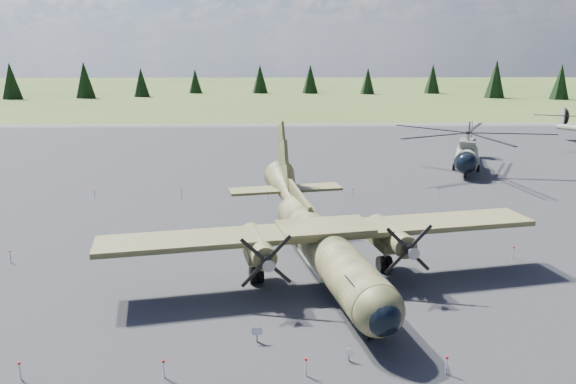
{
  "coord_description": "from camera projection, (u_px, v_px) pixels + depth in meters",
  "views": [
    {
      "loc": [
        0.74,
        -34.66,
        13.47
      ],
      "look_at": [
        1.6,
        2.0,
        4.15
      ],
      "focal_mm": 35.0,
      "sensor_mm": 36.0,
      "label": 1
    }
  ],
  "objects": [
    {
      "name": "ground",
      "position": [
        264.0,
        261.0,
        36.89
      ],
      "size": [
        500.0,
        500.0,
        0.0
      ],
      "primitive_type": "plane",
      "color": "#56662D",
      "rests_on": "ground"
    },
    {
      "name": "apron",
      "position": [
        266.0,
        217.0,
        46.57
      ],
      "size": [
        120.0,
        120.0,
        0.04
      ],
      "primitive_type": "cube",
      "color": "#555559",
      "rests_on": "ground"
    },
    {
      "name": "transport_plane",
      "position": [
        320.0,
        236.0,
        34.15
      ],
      "size": [
        26.2,
        23.54,
        8.65
      ],
      "rotation": [
        0.0,
        0.0,
        0.2
      ],
      "color": "#323B20",
      "rests_on": "ground"
    },
    {
      "name": "helicopter_near",
      "position": [
        468.0,
        143.0,
        62.42
      ],
      "size": [
        23.78,
        23.78,
        4.73
      ],
      "rotation": [
        0.0,
        0.0,
        -0.34
      ],
      "color": "gray",
      "rests_on": "ground"
    },
    {
      "name": "info_placard_left",
      "position": [
        257.0,
        333.0,
        26.45
      ],
      "size": [
        0.5,
        0.23,
        0.78
      ],
      "rotation": [
        0.0,
        0.0,
        0.04
      ],
      "color": "gray",
      "rests_on": "ground"
    },
    {
      "name": "info_placard_right",
      "position": [
        349.0,
        353.0,
        24.87
      ],
      "size": [
        0.41,
        0.25,
        0.61
      ],
      "rotation": [
        0.0,
        0.0,
        -0.23
      ],
      "color": "gray",
      "rests_on": "ground"
    },
    {
      "name": "barrier_fence",
      "position": [
        257.0,
        254.0,
        36.68
      ],
      "size": [
        33.12,
        29.62,
        0.85
      ],
      "color": "silver",
      "rests_on": "ground"
    },
    {
      "name": "treeline",
      "position": [
        273.0,
        185.0,
        37.45
      ],
      "size": [
        312.96,
        301.6,
        10.95
      ],
      "color": "black",
      "rests_on": "ground"
    }
  ]
}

